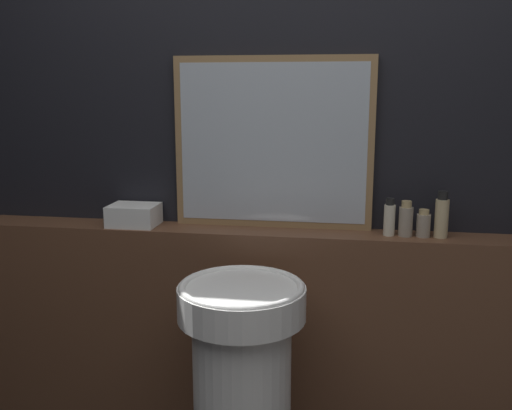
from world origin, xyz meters
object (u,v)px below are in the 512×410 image
Objects in this scene: shampoo_bottle at (389,218)px; mirror at (273,143)px; lotion_bottle at (423,224)px; towel_stack at (134,215)px; conditioner_bottle at (406,220)px; body_wash_bottle at (442,216)px; pedestal_sink at (242,398)px.

mirror is at bearing 171.19° from shampoo_bottle.
towel_stack is at bearing 180.00° from lotion_bottle.
conditioner_bottle is 1.29× the size of lotion_bottle.
lotion_bottle is 0.07m from body_wash_bottle.
conditioner_bottle is 0.06m from lotion_bottle.
towel_stack is 0.97m from shampoo_bottle.
lotion_bottle is (0.12, 0.00, -0.02)m from shampoo_bottle.
lotion_bottle is (1.09, 0.00, 0.01)m from towel_stack.
conditioner_bottle is at bearing 180.00° from lotion_bottle.
conditioner_bottle is (0.49, -0.07, -0.26)m from mirror.
shampoo_bottle is 0.12m from lotion_bottle.
lotion_bottle is at bearing 32.07° from pedestal_sink.
shampoo_bottle is 1.06× the size of conditioner_bottle.
pedestal_sink is 0.81m from shampoo_bottle.
pedestal_sink is 0.84m from conditioner_bottle.
shampoo_bottle is (0.44, -0.07, -0.26)m from mirror.
pedestal_sink is at bearing -95.04° from mirror.
towel_stack is 1.85× the size of lotion_bottle.
mirror is at bearing 173.75° from body_wash_bottle.
shampoo_bottle reaches higher than pedestal_sink.
pedestal_sink is 8.67× the size of lotion_bottle.
conditioner_bottle reaches higher than towel_stack.
shampoo_bottle is (0.97, 0.00, 0.02)m from towel_stack.
body_wash_bottle is (0.62, -0.07, -0.24)m from mirror.
towel_stack is (-0.50, 0.37, 0.52)m from pedestal_sink.
towel_stack is (-0.54, -0.07, -0.28)m from mirror.
mirror reaches higher than body_wash_bottle.
conditioner_bottle is at bearing 0.00° from towel_stack.
mirror is 0.56m from conditioner_bottle.
body_wash_bottle is (0.66, 0.37, 0.56)m from pedestal_sink.
conditioner_bottle is at bearing 180.00° from body_wash_bottle.
shampoo_bottle reaches higher than conditioner_bottle.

